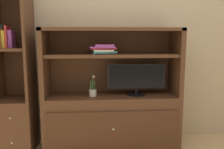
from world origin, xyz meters
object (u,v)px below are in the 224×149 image
object	(u,v)px
bookshelf_tall	(16,98)
upright_book_row	(6,38)
media_console	(112,109)
tv_monitor	(136,78)
magazine_stack	(104,49)
potted_plant	(93,92)

from	to	relation	value
bookshelf_tall	upright_book_row	world-z (taller)	bookshelf_tall
upright_book_row	media_console	bearing A→B (deg)	0.22
tv_monitor	bookshelf_tall	size ratio (longest dim) A/B	0.36
media_console	magazine_stack	distance (m)	0.72
upright_book_row	magazine_stack	bearing A→B (deg)	-0.12
media_console	upright_book_row	size ratio (longest dim) A/B	6.10
magazine_stack	upright_book_row	world-z (taller)	upright_book_row
tv_monitor	bookshelf_tall	xyz separation A→B (m)	(-1.38, 0.03, -0.22)
media_console	bookshelf_tall	size ratio (longest dim) A/B	0.83
media_console	bookshelf_tall	xyz separation A→B (m)	(-1.10, 0.01, 0.15)
potted_plant	bookshelf_tall	distance (m)	0.88
magazine_stack	bookshelf_tall	size ratio (longest dim) A/B	0.19
magazine_stack	media_console	bearing A→B (deg)	4.25
upright_book_row	potted_plant	bearing A→B (deg)	-2.34
media_console	upright_book_row	xyz separation A→B (m)	(-1.16, -0.00, 0.83)
tv_monitor	potted_plant	bearing A→B (deg)	-177.37
potted_plant	magazine_stack	world-z (taller)	magazine_stack
tv_monitor	magazine_stack	xyz separation A→B (m)	(-0.38, 0.01, 0.34)
tv_monitor	potted_plant	world-z (taller)	tv_monitor
tv_monitor	bookshelf_tall	bearing A→B (deg)	178.93
tv_monitor	bookshelf_tall	world-z (taller)	bookshelf_tall
bookshelf_tall	upright_book_row	size ratio (longest dim) A/B	7.31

